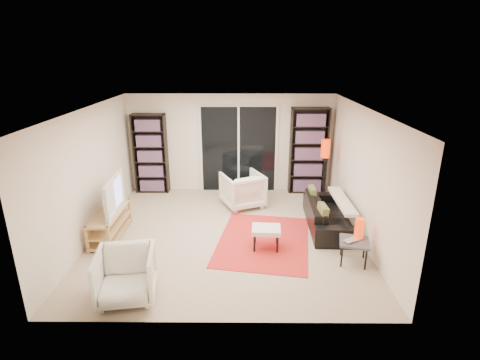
{
  "coord_description": "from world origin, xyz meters",
  "views": [
    {
      "loc": [
        0.3,
        -6.5,
        3.34
      ],
      "look_at": [
        0.25,
        0.3,
        1.0
      ],
      "focal_mm": 28.0,
      "sensor_mm": 36.0,
      "label": 1
    }
  ],
  "objects_px": {
    "armchair_front": "(126,275)",
    "floor_lamp": "(325,155)",
    "bookshelf_right": "(308,151)",
    "side_table": "(354,243)",
    "ottoman": "(266,231)",
    "sofa": "(327,214)",
    "armchair_back": "(243,190)",
    "tv_stand": "(110,223)",
    "bookshelf_left": "(151,154)"
  },
  "relations": [
    {
      "from": "sofa",
      "to": "armchair_back",
      "type": "relative_size",
      "value": 2.22
    },
    {
      "from": "side_table",
      "to": "floor_lamp",
      "type": "relative_size",
      "value": 0.38
    },
    {
      "from": "armchair_front",
      "to": "floor_lamp",
      "type": "distance_m",
      "value": 5.1
    },
    {
      "from": "bookshelf_left",
      "to": "armchair_front",
      "type": "distance_m",
      "value": 4.41
    },
    {
      "from": "bookshelf_left",
      "to": "tv_stand",
      "type": "bearing_deg",
      "value": -95.95
    },
    {
      "from": "ottoman",
      "to": "side_table",
      "type": "height_order",
      "value": "same"
    },
    {
      "from": "side_table",
      "to": "floor_lamp",
      "type": "bearing_deg",
      "value": 89.68
    },
    {
      "from": "sofa",
      "to": "ottoman",
      "type": "relative_size",
      "value": 3.61
    },
    {
      "from": "bookshelf_right",
      "to": "sofa",
      "type": "xyz_separation_m",
      "value": [
        0.09,
        -1.99,
        -0.77
      ]
    },
    {
      "from": "bookshelf_left",
      "to": "side_table",
      "type": "relative_size",
      "value": 3.46
    },
    {
      "from": "armchair_back",
      "to": "floor_lamp",
      "type": "distance_m",
      "value": 2.02
    },
    {
      "from": "bookshelf_right",
      "to": "side_table",
      "type": "height_order",
      "value": "bookshelf_right"
    },
    {
      "from": "bookshelf_right",
      "to": "side_table",
      "type": "xyz_separation_m",
      "value": [
        0.24,
        -3.34,
        -0.7
      ]
    },
    {
      "from": "armchair_back",
      "to": "ottoman",
      "type": "xyz_separation_m",
      "value": [
        0.42,
        -1.94,
        -0.05
      ]
    },
    {
      "from": "floor_lamp",
      "to": "bookshelf_right",
      "type": "bearing_deg",
      "value": 110.38
    },
    {
      "from": "tv_stand",
      "to": "side_table",
      "type": "distance_m",
      "value": 4.44
    },
    {
      "from": "tv_stand",
      "to": "sofa",
      "type": "relative_size",
      "value": 0.71
    },
    {
      "from": "armchair_back",
      "to": "side_table",
      "type": "bearing_deg",
      "value": 103.76
    },
    {
      "from": "bookshelf_left",
      "to": "sofa",
      "type": "distance_m",
      "value": 4.47
    },
    {
      "from": "sofa",
      "to": "side_table",
      "type": "height_order",
      "value": "sofa"
    },
    {
      "from": "tv_stand",
      "to": "side_table",
      "type": "height_order",
      "value": "tv_stand"
    },
    {
      "from": "bookshelf_left",
      "to": "ottoman",
      "type": "relative_size",
      "value": 3.71
    },
    {
      "from": "ottoman",
      "to": "tv_stand",
      "type": "bearing_deg",
      "value": 171.45
    },
    {
      "from": "sofa",
      "to": "bookshelf_left",
      "type": "bearing_deg",
      "value": 65.51
    },
    {
      "from": "bookshelf_left",
      "to": "armchair_front",
      "type": "xyz_separation_m",
      "value": [
        0.62,
        -4.32,
        -0.61
      ]
    },
    {
      "from": "armchair_back",
      "to": "tv_stand",
      "type": "bearing_deg",
      "value": 7.4
    },
    {
      "from": "armchair_front",
      "to": "ottoman",
      "type": "height_order",
      "value": "armchair_front"
    },
    {
      "from": "bookshelf_right",
      "to": "sofa",
      "type": "height_order",
      "value": "bookshelf_right"
    },
    {
      "from": "bookshelf_right",
      "to": "armchair_back",
      "type": "distance_m",
      "value": 1.97
    },
    {
      "from": "bookshelf_right",
      "to": "sofa",
      "type": "distance_m",
      "value": 2.14
    },
    {
      "from": "side_table",
      "to": "floor_lamp",
      "type": "height_order",
      "value": "floor_lamp"
    },
    {
      "from": "armchair_back",
      "to": "floor_lamp",
      "type": "xyz_separation_m",
      "value": [
        1.85,
        0.24,
        0.76
      ]
    },
    {
      "from": "bookshelf_right",
      "to": "side_table",
      "type": "relative_size",
      "value": 3.72
    },
    {
      "from": "tv_stand",
      "to": "armchair_back",
      "type": "xyz_separation_m",
      "value": [
        2.5,
        1.5,
        0.13
      ]
    },
    {
      "from": "armchair_back",
      "to": "armchair_front",
      "type": "xyz_separation_m",
      "value": [
        -1.63,
        -3.39,
        -0.02
      ]
    },
    {
      "from": "bookshelf_left",
      "to": "armchair_front",
      "type": "relative_size",
      "value": 2.42
    },
    {
      "from": "tv_stand",
      "to": "ottoman",
      "type": "distance_m",
      "value": 2.96
    },
    {
      "from": "bookshelf_left",
      "to": "floor_lamp",
      "type": "xyz_separation_m",
      "value": [
        4.1,
        -0.68,
        0.17
      ]
    },
    {
      "from": "sofa",
      "to": "side_table",
      "type": "relative_size",
      "value": 3.37
    },
    {
      "from": "side_table",
      "to": "tv_stand",
      "type": "bearing_deg",
      "value": 168.13
    },
    {
      "from": "bookshelf_left",
      "to": "floor_lamp",
      "type": "distance_m",
      "value": 4.16
    },
    {
      "from": "sofa",
      "to": "armchair_front",
      "type": "height_order",
      "value": "armchair_front"
    },
    {
      "from": "bookshelf_right",
      "to": "armchair_back",
      "type": "bearing_deg",
      "value": -149.87
    },
    {
      "from": "bookshelf_right",
      "to": "armchair_front",
      "type": "distance_m",
      "value": 5.44
    },
    {
      "from": "sofa",
      "to": "floor_lamp",
      "type": "xyz_separation_m",
      "value": [
        0.16,
        1.31,
        0.87
      ]
    },
    {
      "from": "sofa",
      "to": "ottoman",
      "type": "bearing_deg",
      "value": 126.96
    },
    {
      "from": "ottoman",
      "to": "floor_lamp",
      "type": "bearing_deg",
      "value": 56.71
    },
    {
      "from": "sofa",
      "to": "armchair_back",
      "type": "bearing_deg",
      "value": 60.18
    },
    {
      "from": "ottoman",
      "to": "side_table",
      "type": "bearing_deg",
      "value": -18.44
    },
    {
      "from": "armchair_back",
      "to": "armchair_front",
      "type": "relative_size",
      "value": 1.06
    }
  ]
}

